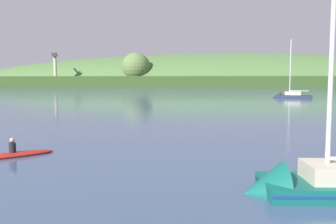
{
  "coord_description": "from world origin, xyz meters",
  "views": [
    {
      "loc": [
        2.64,
        6.59,
        3.64
      ],
      "look_at": [
        1.34,
        37.35,
        0.86
      ],
      "focal_mm": 37.84,
      "sensor_mm": 36.0,
      "label": 1
    }
  ],
  "objects_px": {
    "sailboat_near_mooring": "(322,191)",
    "dockside_crane": "(55,71)",
    "canoe_with_paddler": "(13,155)",
    "sailboat_midwater_white": "(289,97)"
  },
  "relations": [
    {
      "from": "sailboat_near_mooring",
      "to": "canoe_with_paddler",
      "type": "bearing_deg",
      "value": -22.73
    },
    {
      "from": "sailboat_midwater_white",
      "to": "canoe_with_paddler",
      "type": "height_order",
      "value": "sailboat_midwater_white"
    },
    {
      "from": "dockside_crane",
      "to": "sailboat_midwater_white",
      "type": "height_order",
      "value": "dockside_crane"
    },
    {
      "from": "canoe_with_paddler",
      "to": "sailboat_near_mooring",
      "type": "bearing_deg",
      "value": -60.08
    },
    {
      "from": "sailboat_near_mooring",
      "to": "dockside_crane",
      "type": "bearing_deg",
      "value": -68.31
    },
    {
      "from": "sailboat_near_mooring",
      "to": "sailboat_midwater_white",
      "type": "xyz_separation_m",
      "value": [
        16.98,
        61.01,
        0.06
      ]
    },
    {
      "from": "dockside_crane",
      "to": "canoe_with_paddler",
      "type": "xyz_separation_m",
      "value": [
        55.68,
        -158.89,
        -7.92
      ]
    },
    {
      "from": "dockside_crane",
      "to": "canoe_with_paddler",
      "type": "height_order",
      "value": "dockside_crane"
    },
    {
      "from": "sailboat_near_mooring",
      "to": "sailboat_midwater_white",
      "type": "relative_size",
      "value": 0.77
    },
    {
      "from": "sailboat_near_mooring",
      "to": "canoe_with_paddler",
      "type": "height_order",
      "value": "sailboat_near_mooring"
    }
  ]
}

